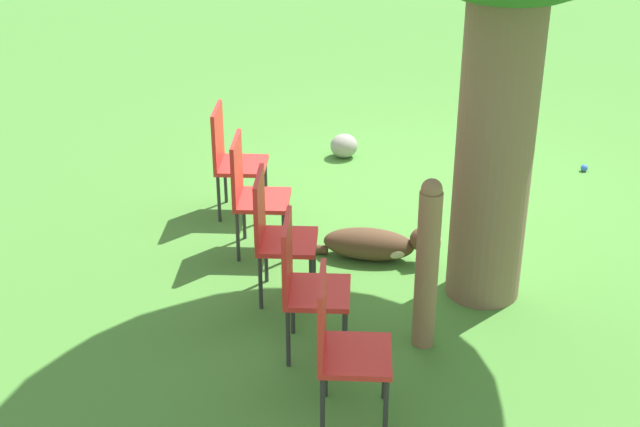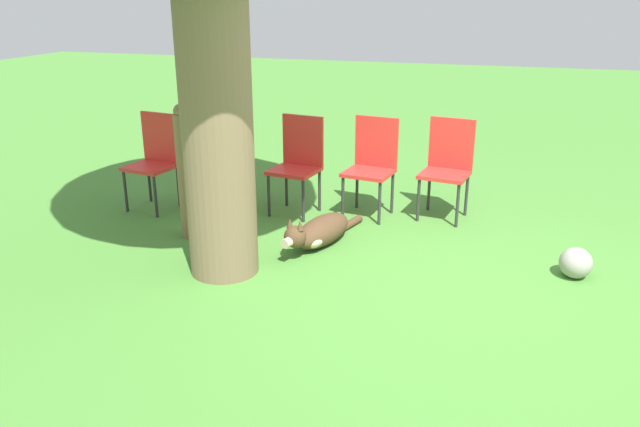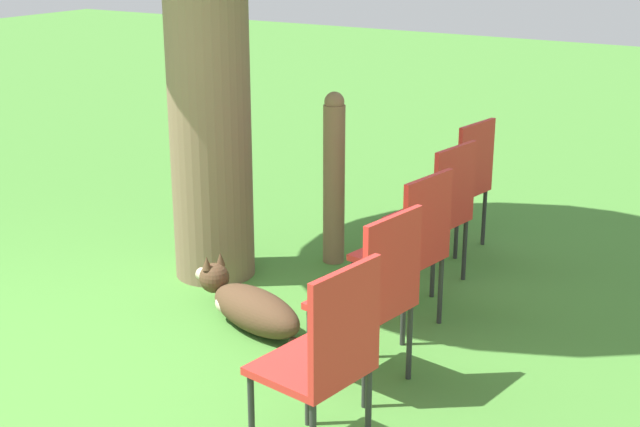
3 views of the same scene
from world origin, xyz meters
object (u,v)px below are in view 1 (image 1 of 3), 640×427
Objects in this scene: dog at (376,244)px; red_chair_0 at (231,154)px; red_chair_3 at (304,279)px; tennis_ball at (584,168)px; red_chair_1 at (251,188)px; fence_post at (427,264)px; red_chair_4 at (340,341)px; red_chair_2 at (275,229)px.

red_chair_0 reaches higher than dog.
red_chair_3 is 14.10× the size of tennis_ball.
dog is at bearing -5.74° from red_chair_1.
fence_post is at bearing -51.28° from red_chair_0.
tennis_ball is at bearing -128.67° from fence_post.
red_chair_4 reaches higher than dog.
tennis_ball is (-2.95, -2.68, -0.51)m from red_chair_3.
red_chair_3 reaches higher than dog.
red_chair_0 and red_chair_4 have the same top height.
red_chair_0 and red_chair_2 have the same top height.
dog is at bearing -83.87° from fence_post.
dog is 1.24× the size of red_chair_1.
red_chair_3 is at bearing -69.66° from red_chair_2.
red_chair_3 is 1.00× the size of red_chair_4.
dog is 1.53m from red_chair_0.
tennis_ball is at bearing 49.86° from dog.
dog is 1.29m from fence_post.
red_chair_0 is 1.00× the size of red_chair_1.
red_chair_2 is 1.00× the size of red_chair_4.
fence_post is at bearing 8.07° from red_chair_3.
red_chair_0 reaches higher than tennis_ball.
red_chair_2 and red_chair_3 have the same top height.
fence_post reaches higher than tennis_ball.
red_chair_0 is at bearing 110.34° from red_chair_4.
red_chair_3 is at bearing -69.66° from red_chair_1.
red_chair_3 reaches higher than tennis_ball.
red_chair_3 is (-0.15, 0.71, 0.00)m from red_chair_2.
fence_post is 0.80m from red_chair_3.
red_chair_3 is (0.80, -0.01, -0.07)m from fence_post.
tennis_ball is at bearing 59.18° from red_chair_4.
red_chair_0 is 1.00× the size of red_chair_2.
red_chair_0 is at bearing 9.04° from tennis_ball.
red_chair_4 is at bearing -69.66° from red_chair_1.
red_chair_2 is (-0.15, 0.71, 0.00)m from red_chair_1.
dog reaches higher than tennis_ball.
red_chair_2 is at bearing 110.34° from red_chair_4.
red_chair_2 is 14.10× the size of tennis_ball.
red_chair_2 is at bearing 32.39° from tennis_ball.
red_chair_0 is at bearing 110.34° from red_chair_3.
fence_post is 1.27× the size of red_chair_1.
tennis_ball is at bearing 41.18° from red_chair_2.
red_chair_2 is at bearing 110.34° from red_chair_3.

